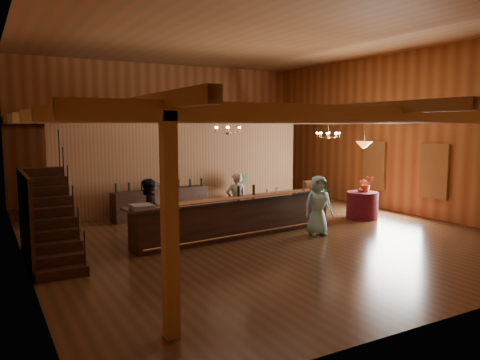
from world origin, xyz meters
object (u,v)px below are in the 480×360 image
beverage_dispenser (160,194)px  backbar_shelf (161,203)px  chandelier_right (328,135)px  floor_plant (239,191)px  raffle_drum (307,185)px  bartender (236,201)px  tasting_bar (239,217)px  chandelier_left (228,129)px  round_table (362,205)px  pendant_lamp (364,144)px  guest (318,205)px  staff_second (148,209)px

beverage_dispenser → backbar_shelf: beverage_dispenser is taller
chandelier_right → floor_plant: bearing=146.7°
raffle_drum → bartender: bartender is taller
tasting_bar → chandelier_left: bearing=70.7°
round_table → floor_plant: floor_plant is taller
pendant_lamp → bartender: 4.63m
chandelier_left → guest: (1.75, -2.00, -2.07)m
floor_plant → staff_second: bearing=-147.9°
bartender → guest: (1.64, -1.68, -0.01)m
beverage_dispenser → chandelier_right: 7.24m
beverage_dispenser → floor_plant: bearing=41.0°
chandelier_left → chandelier_right: bearing=9.1°
bartender → chandelier_left: bearing=-56.2°
staff_second → floor_plant: size_ratio=1.21×
chandelier_right → guest: bearing=-133.5°
round_table → bartender: size_ratio=0.61×
tasting_bar → guest: 2.21m
chandelier_right → guest: 4.14m
chandelier_right → floor_plant: chandelier_right is taller
bartender → beverage_dispenser: bearing=35.3°
backbar_shelf → pendant_lamp: size_ratio=3.69×
raffle_drum → guest: guest is taller
chandelier_right → tasting_bar: bearing=-158.6°
chandelier_left → guest: size_ratio=0.49×
round_table → bartender: bartender is taller
chandelier_left → raffle_drum: bearing=-21.2°
guest → floor_plant: (-0.05, 4.39, -0.15)m
pendant_lamp → guest: 3.29m
tasting_bar → beverage_dispenser: beverage_dispenser is taller
tasting_bar → bartender: 0.90m
round_table → chandelier_right: 2.77m
round_table → guest: (-2.68, -1.08, 0.39)m
tasting_bar → chandelier_left: size_ratio=8.02×
bartender → guest: 2.35m
staff_second → guest: (4.28, -1.74, 0.01)m
round_table → raffle_drum: bearing=178.6°
beverage_dispenser → chandelier_left: bearing=26.8°
tasting_bar → floor_plant: 3.99m
beverage_dispenser → chandelier_left: size_ratio=0.75×
tasting_bar → round_table: tasting_bar is taller
tasting_bar → chandelier_left: 2.60m
chandelier_right → beverage_dispenser: bearing=-163.9°
backbar_shelf → round_table: bearing=-40.1°
backbar_shelf → guest: 5.37m
tasting_bar → chandelier_right: size_ratio=8.02×
tasting_bar → backbar_shelf: bearing=98.2°
floor_plant → pendant_lamp: bearing=-50.5°
round_table → pendant_lamp: 1.97m
guest → round_table: bearing=36.6°
guest → bartender: bearing=148.8°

